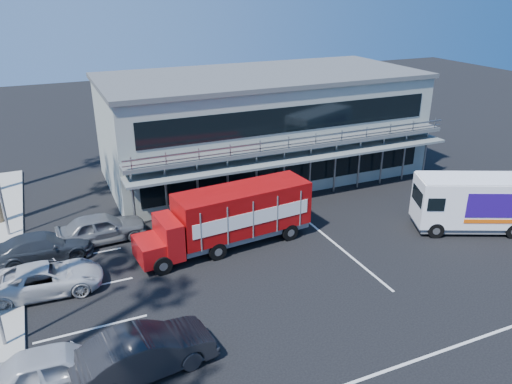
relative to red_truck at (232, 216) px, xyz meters
name	(u,v)px	position (x,y,z in m)	size (l,w,h in m)	color
ground	(333,280)	(3.15, -5.14, -1.74)	(120.00, 120.00, 0.00)	black
building	(262,124)	(6.15, 9.80, 1.91)	(22.40, 12.00, 7.30)	#989E91
red_truck	(232,216)	(0.00, 0.00, 0.00)	(9.61, 3.10, 3.18)	#9E0C0E
white_van	(475,203)	(13.15, -3.79, -0.05)	(6.87, 4.74, 3.19)	white
parked_car_a	(56,368)	(-9.26, -7.14, -0.94)	(1.90, 4.71, 1.61)	#B8BAC0
parked_car_b	(144,353)	(-6.35, -7.64, -0.89)	(1.81, 5.19, 1.71)	black
parked_car_c	(46,279)	(-9.35, -0.74, -1.05)	(2.30, 4.99, 1.39)	silver
parked_car_d	(43,247)	(-9.35, 2.46, -1.04)	(1.98, 4.86, 1.41)	#272D34
parked_car_e	(101,228)	(-6.35, 3.27, -0.94)	(1.91, 4.74, 1.61)	slate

